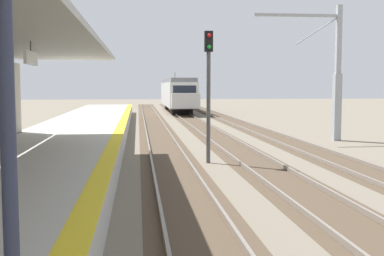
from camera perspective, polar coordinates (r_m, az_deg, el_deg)
station_platform at (r=16.88m, az=-17.07°, el=-4.21°), size 5.00×80.00×0.91m
track_pair_nearest_platform at (r=20.63m, az=-2.82°, el=-3.48°), size 2.34×120.00×0.16m
track_pair_middle at (r=21.11m, az=6.45°, el=-3.31°), size 2.34×120.00×0.16m
track_pair_far_side at (r=22.11m, az=15.09°, el=-3.08°), size 2.34×120.00×0.16m
approaching_train at (r=57.43m, az=-1.69°, el=4.07°), size 2.93×19.60×4.76m
rail_signal_post at (r=19.32m, az=1.94°, el=5.31°), size 0.32×0.34×5.20m
catenary_pylon_far_side at (r=28.40m, az=16.05°, el=5.83°), size 5.00×0.40×7.50m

